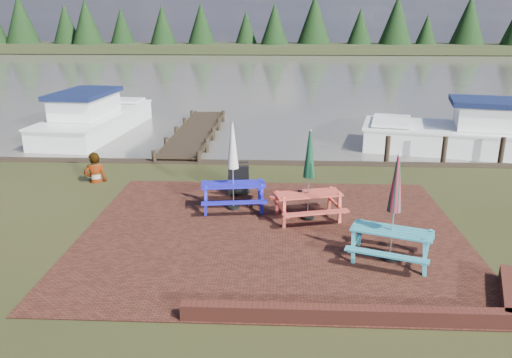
{
  "coord_description": "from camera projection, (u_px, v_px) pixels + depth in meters",
  "views": [
    {
      "loc": [
        0.12,
        -9.91,
        4.91
      ],
      "look_at": [
        -0.44,
        2.09,
        1.0
      ],
      "focal_mm": 35.0,
      "sensor_mm": 36.0,
      "label": 1
    }
  ],
  "objects": [
    {
      "name": "picnic_table_blue",
      "position": [
        233.0,
        180.0,
        13.13
      ],
      "size": [
        1.87,
        1.71,
        2.35
      ],
      "rotation": [
        0.0,
        0.0,
        0.13
      ],
      "color": "#1816A9",
      "rests_on": "ground"
    },
    {
      "name": "brick_wall",
      "position": [
        395.0,
        310.0,
        8.5
      ],
      "size": [
        6.21,
        1.79,
        0.3
      ],
      "color": "#4C1E16",
      "rests_on": "ground"
    },
    {
      "name": "picnic_table_red",
      "position": [
        308.0,
        189.0,
        12.47
      ],
      "size": [
        1.98,
        1.85,
        2.3
      ],
      "rotation": [
        0.0,
        0.0,
        0.26
      ],
      "color": "#BE3E30",
      "rests_on": "ground"
    },
    {
      "name": "ground",
      "position": [
        271.0,
        252.0,
        10.94
      ],
      "size": [
        120.0,
        120.0,
        0.0
      ],
      "primitive_type": "plane",
      "color": "black",
      "rests_on": "ground"
    },
    {
      "name": "boat_near",
      "position": [
        479.0,
        135.0,
        19.54
      ],
      "size": [
        8.93,
        4.77,
        2.3
      ],
      "rotation": [
        0.0,
        0.0,
        1.34
      ],
      "color": "white",
      "rests_on": "ground"
    },
    {
      "name": "chalkboard",
      "position": [
        239.0,
        180.0,
        14.26
      ],
      "size": [
        0.61,
        0.67,
        0.93
      ],
      "rotation": [
        0.0,
        0.0,
        0.24
      ],
      "color": "black",
      "rests_on": "ground"
    },
    {
      "name": "picnic_table_teal",
      "position": [
        392.0,
        225.0,
        10.32
      ],
      "size": [
        2.05,
        1.95,
        2.29
      ],
      "rotation": [
        0.0,
        0.0,
        -0.35
      ],
      "color": "teal",
      "rests_on": "ground"
    },
    {
      "name": "water",
      "position": [
        278.0,
        73.0,
        46.08
      ],
      "size": [
        120.0,
        60.0,
        0.02
      ],
      "primitive_type": "cube",
      "color": "#4E4A43",
      "rests_on": "ground"
    },
    {
      "name": "far_treeline",
      "position": [
        279.0,
        28.0,
        72.6
      ],
      "size": [
        120.0,
        10.0,
        8.1
      ],
      "color": "black",
      "rests_on": "ground"
    },
    {
      "name": "boat_jetty",
      "position": [
        94.0,
        120.0,
        22.62
      ],
      "size": [
        3.3,
        7.97,
        2.25
      ],
      "rotation": [
        0.0,
        0.0,
        -0.08
      ],
      "color": "white",
      "rests_on": "ground"
    },
    {
      "name": "person",
      "position": [
        93.0,
        153.0,
        15.26
      ],
      "size": [
        0.79,
        0.62,
        1.9
      ],
      "primitive_type": "imported",
      "rotation": [
        0.0,
        0.0,
        3.41
      ],
      "color": "gray",
      "rests_on": "ground"
    },
    {
      "name": "paving",
      "position": [
        272.0,
        233.0,
        11.88
      ],
      "size": [
        9.0,
        7.5,
        0.02
      ],
      "primitive_type": "cube",
      "color": "#351811",
      "rests_on": "ground"
    },
    {
      "name": "jetty",
      "position": [
        196.0,
        132.0,
        21.76
      ],
      "size": [
        1.76,
        9.08,
        1.0
      ],
      "color": "black",
      "rests_on": "ground"
    }
  ]
}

